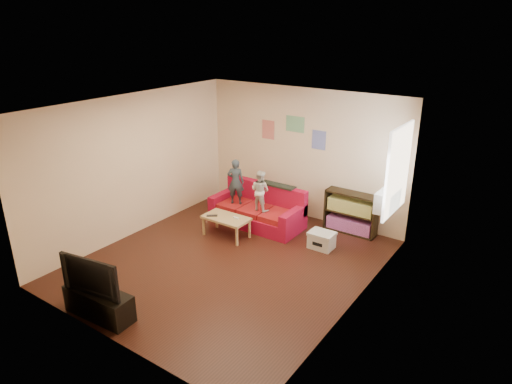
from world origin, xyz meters
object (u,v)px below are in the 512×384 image
Objects in this scene: television at (95,274)px; child_a at (236,182)px; file_box at (322,240)px; tv_stand at (99,303)px; child_b at (260,191)px; bookshelf at (351,215)px; coffee_table at (226,220)px; sofa at (259,211)px.

child_a is at bearing 86.24° from television.
tv_stand reaches higher than file_box.
child_a is at bearing 2.60° from child_b.
bookshelf is at bearing 80.85° from file_box.
file_box is 0.43× the size of tv_stand.
coffee_table is at bearing -140.80° from bookshelf.
sofa reaches higher than file_box.
tv_stand is at bearing -91.37° from sofa.
television is (-1.65, -3.62, 0.52)m from file_box.
bookshelf is 0.96m from file_box.
coffee_table and tv_stand have the same top height.
coffee_table is at bearing 82.30° from television.
child_b is 1.79× the size of file_box.
sofa is at bearing 171.40° from file_box.
sofa is 1.75× the size of tv_stand.
child_b is 0.84× the size of television.
sofa is at bearing -157.89° from bookshelf.
television is (0.09, -3.01, 0.34)m from coffee_table.
child_a is at bearing 111.97° from coffee_table.
child_a is at bearing -160.02° from sofa.
child_a is (-0.45, -0.16, 0.59)m from sofa.
bookshelf is at bearing 39.20° from coffee_table.
file_box is (1.74, 0.61, -0.19)m from coffee_table.
child_a is 3.77m from tv_stand.
child_b reaches higher than bookshelf.
coffee_table is 2.43m from bookshelf.
sofa reaches higher than tv_stand.
child_b is 1.55m from file_box.
child_b is 0.79× the size of bookshelf.
television is (-0.00, 0.00, 0.48)m from tv_stand.
file_box is (1.56, -0.24, -0.12)m from sofa.
bookshelf is at bearing 177.31° from child_a.
child_a is 0.60m from child_b.
sofa is 0.76m from child_a.
coffee_table reaches higher than file_box.
tv_stand is at bearing 71.21° from child_a.
coffee_table is (-0.18, -0.84, 0.07)m from sofa.
child_b is 3.75m from tv_stand.
child_a is 0.88× the size of tv_stand.
tv_stand is at bearing 88.88° from child_b.
bookshelf is 2.25× the size of file_box.
television is at bearing 71.21° from child_a.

